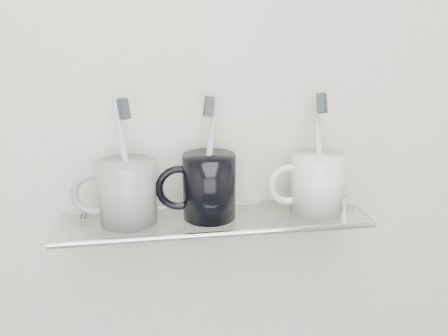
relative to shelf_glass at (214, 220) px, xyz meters
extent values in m
plane|color=beige|center=(0.00, 0.06, 0.15)|extent=(2.50, 0.00, 2.50)
cube|color=silver|center=(0.00, 0.00, 0.00)|extent=(0.50, 0.12, 0.01)
cylinder|color=silver|center=(0.00, -0.06, 0.00)|extent=(0.50, 0.01, 0.01)
cylinder|color=silver|center=(-0.21, 0.05, -0.01)|extent=(0.02, 0.03, 0.02)
cylinder|color=silver|center=(0.21, 0.05, -0.01)|extent=(0.02, 0.03, 0.02)
cylinder|color=silver|center=(-0.13, 0.00, 0.05)|extent=(0.12, 0.12, 0.10)
torus|color=silver|center=(-0.19, 0.00, 0.05)|extent=(0.07, 0.01, 0.07)
cylinder|color=silver|center=(-0.13, 0.00, 0.10)|extent=(0.04, 0.02, 0.19)
cube|color=#2F343C|center=(-0.13, 0.00, 0.19)|extent=(0.03, 0.03, 0.03)
cylinder|color=black|center=(-0.01, 0.00, 0.06)|extent=(0.09, 0.09, 0.10)
torus|color=black|center=(-0.05, 0.00, 0.06)|extent=(0.07, 0.01, 0.07)
cylinder|color=#A5B8C3|center=(-0.01, 0.00, 0.10)|extent=(0.04, 0.03, 0.19)
cube|color=#2F343C|center=(-0.01, 0.00, 0.19)|extent=(0.02, 0.03, 0.03)
cylinder|color=silver|center=(0.17, 0.00, 0.05)|extent=(0.10, 0.10, 0.10)
torus|color=silver|center=(0.12, 0.00, 0.05)|extent=(0.07, 0.01, 0.07)
cylinder|color=beige|center=(0.17, 0.00, 0.10)|extent=(0.02, 0.07, 0.18)
cube|color=#2F343C|center=(0.17, 0.00, 0.19)|extent=(0.02, 0.03, 0.04)
cylinder|color=silver|center=(0.22, 0.00, 0.01)|extent=(0.03, 0.03, 0.01)
camera|label=1|loc=(-0.10, -0.74, 0.33)|focal=40.00mm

